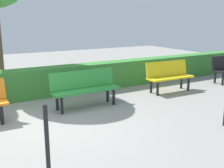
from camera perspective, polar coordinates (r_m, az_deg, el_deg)
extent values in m
plane|color=gray|center=(5.71, -13.83, -8.01)|extent=(23.26, 23.26, 0.00)
cylinder|color=black|center=(9.27, 22.03, 0.96)|extent=(0.07, 0.07, 0.39)
cylinder|color=black|center=(9.45, 20.62, 1.31)|extent=(0.07, 0.07, 0.39)
cube|color=yellow|center=(7.94, 12.04, 1.31)|extent=(1.42, 0.48, 0.05)
cube|color=yellow|center=(8.04, 11.27, 3.21)|extent=(1.41, 0.19, 0.42)
cylinder|color=black|center=(8.24, 15.59, -0.02)|extent=(0.07, 0.07, 0.39)
cylinder|color=black|center=(8.45, 14.21, 0.40)|extent=(0.07, 0.07, 0.39)
cylinder|color=black|center=(7.54, 9.45, -0.94)|extent=(0.07, 0.07, 0.39)
cylinder|color=black|center=(7.78, 8.13, -0.45)|extent=(0.07, 0.07, 0.39)
cube|color=#2D8C38|center=(6.43, -5.39, -1.31)|extent=(1.63, 0.44, 0.05)
cube|color=#2D8C38|center=(6.55, -6.15, 1.04)|extent=(1.63, 0.14, 0.42)
cylinder|color=black|center=(6.67, 0.37, -2.68)|extent=(0.07, 0.07, 0.39)
cylinder|color=black|center=(6.92, -0.92, -2.08)|extent=(0.07, 0.07, 0.39)
cylinder|color=black|center=(6.12, -10.36, -4.42)|extent=(0.07, 0.07, 0.39)
cylinder|color=black|center=(6.39, -11.31, -3.68)|extent=(0.07, 0.07, 0.39)
cylinder|color=black|center=(5.87, -21.90, -5.98)|extent=(0.07, 0.07, 0.39)
cylinder|color=black|center=(6.16, -22.30, -5.13)|extent=(0.07, 0.07, 0.39)
cube|color=#387F33|center=(7.73, -9.62, 0.88)|extent=(19.26, 0.50, 0.78)
cylinder|color=black|center=(3.75, -13.34, -11.46)|extent=(0.06, 0.06, 1.00)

